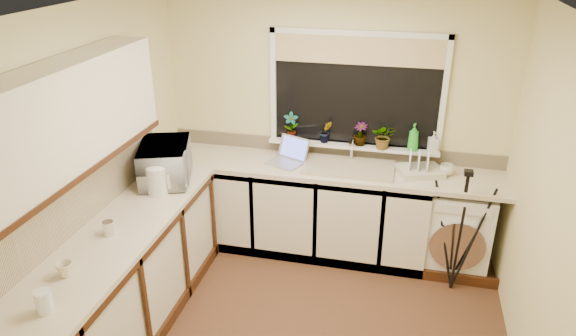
{
  "coord_description": "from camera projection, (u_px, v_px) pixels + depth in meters",
  "views": [
    {
      "loc": [
        0.65,
        -3.15,
        2.88
      ],
      "look_at": [
        -0.22,
        0.55,
        1.15
      ],
      "focal_mm": 32.52,
      "sensor_mm": 36.0,
      "label": 1
    }
  ],
  "objects": [
    {
      "name": "splashback_back",
      "position": [
        332.0,
        148.0,
        5.04
      ],
      "size": [
        3.2,
        0.02,
        0.14
      ],
      "primitive_type": "cube",
      "color": "beige",
      "rests_on": "wall_back"
    },
    {
      "name": "base_cabinet_left",
      "position": [
        124.0,
        286.0,
        3.95
      ],
      "size": [
        0.54,
        2.4,
        0.86
      ],
      "primitive_type": "cube",
      "color": "silver",
      "rests_on": "floor"
    },
    {
      "name": "sink",
      "position": [
        349.0,
        167.0,
        4.77
      ],
      "size": [
        0.82,
        0.46,
        0.03
      ],
      "primitive_type": "cube",
      "color": "tan",
      "rests_on": "worktop_back"
    },
    {
      "name": "kettle",
      "position": [
        157.0,
        180.0,
        4.28
      ],
      "size": [
        0.18,
        0.18,
        0.23
      ],
      "primitive_type": "cylinder",
      "color": "silver",
      "rests_on": "worktop_left"
    },
    {
      "name": "plant_c",
      "position": [
        360.0,
        134.0,
        4.85
      ],
      "size": [
        0.15,
        0.15,
        0.22
      ],
      "primitive_type": "imported",
      "rotation": [
        0.0,
        0.0,
        -0.22
      ],
      "color": "#999999",
      "rests_on": "windowsill"
    },
    {
      "name": "soap_bottle_green",
      "position": [
        414.0,
        137.0,
        4.73
      ],
      "size": [
        0.12,
        0.12,
        0.25
      ],
      "primitive_type": "imported",
      "rotation": [
        0.0,
        0.0,
        -0.24
      ],
      "color": "green",
      "rests_on": "windowsill"
    },
    {
      "name": "windowsill",
      "position": [
        352.0,
        146.0,
        4.92
      ],
      "size": [
        1.6,
        0.14,
        0.03
      ],
      "primitive_type": "cube",
      "color": "white",
      "rests_on": "wall_back"
    },
    {
      "name": "splashback_left",
      "position": [
        74.0,
        201.0,
        3.72
      ],
      "size": [
        0.02,
        2.4,
        0.45
      ],
      "primitive_type": "cube",
      "color": "beige",
      "rests_on": "wall_left"
    },
    {
      "name": "floor",
      "position": [
        299.0,
        331.0,
        4.12
      ],
      "size": [
        3.2,
        3.2,
        0.0
      ],
      "primitive_type": "plane",
      "color": "brown",
      "rests_on": "ground"
    },
    {
      "name": "cup_back",
      "position": [
        447.0,
        170.0,
        4.62
      ],
      "size": [
        0.15,
        0.15,
        0.1
      ],
      "primitive_type": "imported",
      "rotation": [
        0.0,
        0.0,
        0.21
      ],
      "color": "silver",
      "rests_on": "worktop_back"
    },
    {
      "name": "microwave",
      "position": [
        165.0,
        162.0,
        4.49
      ],
      "size": [
        0.57,
        0.69,
        0.33
      ],
      "primitive_type": "imported",
      "rotation": [
        0.0,
        0.0,
        1.9
      ],
      "color": "white",
      "rests_on": "worktop_left"
    },
    {
      "name": "dish_rack",
      "position": [
        420.0,
        171.0,
        4.65
      ],
      "size": [
        0.46,
        0.4,
        0.06
      ],
      "primitive_type": "cube",
      "rotation": [
        0.0,
        0.0,
        0.37
      ],
      "color": "beige",
      "rests_on": "worktop_back"
    },
    {
      "name": "laptop",
      "position": [
        289.0,
        156.0,
        4.88
      ],
      "size": [
        0.41,
        0.41,
        0.22
      ],
      "rotation": [
        0.0,
        0.0,
        -0.4
      ],
      "color": "#A9A9B1",
      "rests_on": "worktop_back"
    },
    {
      "name": "base_cabinet_back",
      "position": [
        293.0,
        207.0,
        5.07
      ],
      "size": [
        2.55,
        0.6,
        0.86
      ],
      "primitive_type": "cube",
      "color": "silver",
      "rests_on": "floor"
    },
    {
      "name": "steel_jar",
      "position": [
        108.0,
        228.0,
        3.71
      ],
      "size": [
        0.08,
        0.08,
        0.11
      ],
      "primitive_type": "cylinder",
      "color": "silver",
      "rests_on": "worktop_left"
    },
    {
      "name": "upper_cabinet",
      "position": [
        63.0,
        120.0,
        3.28
      ],
      "size": [
        0.28,
        1.9,
        0.7
      ],
      "primitive_type": "cube",
      "color": "silver",
      "rests_on": "wall_left"
    },
    {
      "name": "faucet",
      "position": [
        352.0,
        149.0,
        4.88
      ],
      "size": [
        0.03,
        0.03,
        0.24
      ],
      "primitive_type": "cylinder",
      "color": "silver",
      "rests_on": "worktop_back"
    },
    {
      "name": "plant_d",
      "position": [
        384.0,
        136.0,
        4.77
      ],
      "size": [
        0.22,
        0.19,
        0.24
      ],
      "primitive_type": "imported",
      "rotation": [
        0.0,
        0.0,
        0.0
      ],
      "color": "#999999",
      "rests_on": "windowsill"
    },
    {
      "name": "washing_machine",
      "position": [
        456.0,
        227.0,
        4.78
      ],
      "size": [
        0.57,
        0.56,
        0.81
      ],
      "primitive_type": "cube",
      "rotation": [
        0.0,
        0.0,
        0.01
      ],
      "color": "white",
      "rests_on": "floor"
    },
    {
      "name": "wall_left",
      "position": [
        94.0,
        171.0,
        3.95
      ],
      "size": [
        0.0,
        3.0,
        3.0
      ],
      "primitive_type": "plane",
      "rotation": [
        1.57,
        0.0,
        1.57
      ],
      "color": "beige",
      "rests_on": "ground"
    },
    {
      "name": "plant_b",
      "position": [
        326.0,
        132.0,
        4.91
      ],
      "size": [
        0.15,
        0.13,
        0.22
      ],
      "primitive_type": "imported",
      "rotation": [
        0.0,
        0.0,
        0.37
      ],
      "color": "#999999",
      "rests_on": "windowsill"
    },
    {
      "name": "worktop_back",
      "position": [
        327.0,
        168.0,
        4.82
      ],
      "size": [
        3.2,
        0.6,
        0.04
      ],
      "primitive_type": "cube",
      "color": "beige",
      "rests_on": "base_cabinet_back"
    },
    {
      "name": "ceiling",
      "position": [
        303.0,
        10.0,
        3.11
      ],
      "size": [
        3.2,
        3.2,
        0.0
      ],
      "primitive_type": "plane",
      "rotation": [
        3.14,
        0.0,
        0.0
      ],
      "color": "white",
      "rests_on": "ground"
    },
    {
      "name": "glass_jug",
      "position": [
        44.0,
        302.0,
        2.95
      ],
      "size": [
        0.1,
        0.1,
        0.14
      ],
      "primitive_type": "cylinder",
      "color": "white",
      "rests_on": "worktop_left"
    },
    {
      "name": "soap_bottle_clear",
      "position": [
        433.0,
        142.0,
        4.72
      ],
      "size": [
        0.1,
        0.1,
        0.19
      ],
      "primitive_type": "imported",
      "rotation": [
        0.0,
        0.0,
        0.16
      ],
      "color": "#999999",
      "rests_on": "windowsill"
    },
    {
      "name": "plant_a",
      "position": [
        291.0,
        126.0,
        4.98
      ],
      "size": [
        0.16,
        0.13,
        0.27
      ],
      "primitive_type": "imported",
      "rotation": [
        0.0,
        0.0,
        0.3
      ],
      "color": "#999999",
      "rests_on": "windowsill"
    },
    {
      "name": "wall_right",
      "position": [
        549.0,
        220.0,
        3.28
      ],
      "size": [
        0.0,
        3.0,
        3.0
      ],
      "primitive_type": "plane",
      "rotation": [
        1.57,
        0.0,
        -1.57
      ],
      "color": "beige",
      "rests_on": "ground"
    },
    {
      "name": "tripod",
      "position": [
        459.0,
        232.0,
        4.38
      ],
      "size": [
        0.75,
        0.75,
        1.14
      ],
      "primitive_type": null,
      "rotation": [
        0.0,
        0.0,
        0.43
      ],
      "color": "black",
      "rests_on": "floor"
    },
    {
      "name": "cup_left",
      "position": [
        65.0,
        270.0,
        3.26
      ],
      "size": [
        0.12,
        0.12,
        0.1
      ],
      "primitive_type": "imported",
      "rotation": [
        0.0,
        0.0,
        0.14
      ],
      "color": "beige",
      "rests_on": "worktop_left"
    },
    {
      "name": "worktop_left",
      "position": [
        116.0,
        235.0,
        3.76
      ],
      "size": [
        0.6,
        2.4,
        0.04
      ],
      "primitive_type": "cube",
      "color": "beige",
      "rests_on": "base_cabinet_left"
    },
    {
      "name": "wall_back",
      "position": [
        333.0,
        123.0,
        4.94
      ],
      "size": [
        3.2,
        0.0,
        3.2
      ],
      "primitive_type": "plane",
      "rotation": [
        1.57,
        0.0,
        0.0
      ],
      "color": "beige",
      "rests_on": "ground"
    },
    {
      "name": "window_blind",
      "position": [
        358.0,
        51.0,
        4.58
      ],
      "size": [
        1.5,
        0.02,
        0.25
      ],
      "primitive_type": "cube",
      "color": "tan",
      "rests_on": "wall_back"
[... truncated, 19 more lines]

